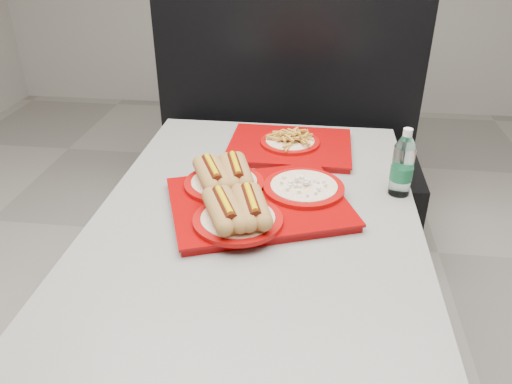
# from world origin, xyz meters

# --- Properties ---
(diner_table) EXTENTS (0.92, 1.42, 0.75)m
(diner_table) POSITION_xyz_m (0.00, 0.00, 0.58)
(diner_table) COLOR black
(diner_table) RESTS_ON ground
(booth_bench) EXTENTS (1.30, 0.57, 1.35)m
(booth_bench) POSITION_xyz_m (0.00, 1.09, 0.40)
(booth_bench) COLOR black
(booth_bench) RESTS_ON ground
(tray_near) EXTENTS (0.59, 0.53, 0.11)m
(tray_near) POSITION_xyz_m (-0.02, 0.05, 0.79)
(tray_near) COLOR #870304
(tray_near) RESTS_ON diner_table
(tray_far) EXTENTS (0.43, 0.34, 0.08)m
(tray_far) POSITION_xyz_m (0.06, 0.46, 0.77)
(tray_far) COLOR #870304
(tray_far) RESTS_ON diner_table
(water_bottle) EXTENTS (0.07, 0.07, 0.21)m
(water_bottle) POSITION_xyz_m (0.41, 0.19, 0.84)
(water_bottle) COLOR silver
(water_bottle) RESTS_ON diner_table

